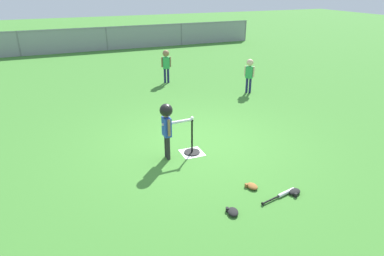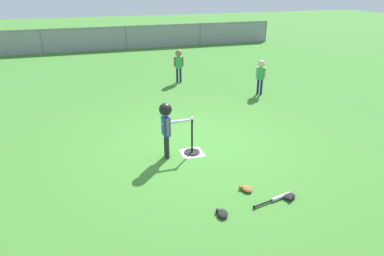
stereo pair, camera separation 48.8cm
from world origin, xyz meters
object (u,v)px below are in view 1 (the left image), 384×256
fielder_near_left (249,71)px  glove_tossed_aside (252,186)px  fielder_deep_right (166,62)px  spare_bat_silver (283,194)px  baseball_on_tee (192,118)px  batter_child (167,120)px  batting_tee (192,148)px  glove_near_bats (233,212)px  glove_by_plate (295,192)px

fielder_near_left → glove_tossed_aside: bearing=-120.3°
fielder_deep_right → spare_bat_silver: size_ratio=1.55×
fielder_deep_right → glove_tossed_aside: size_ratio=4.67×
fielder_deep_right → glove_tossed_aside: bearing=-96.0°
glove_tossed_aside → baseball_on_tee: bearing=106.2°
baseball_on_tee → spare_bat_silver: baseball_on_tee is taller
baseball_on_tee → batter_child: 0.52m
batter_child → fielder_near_left: 4.80m
batting_tee → glove_near_bats: 2.05m
baseball_on_tee → glove_by_plate: (1.01, -1.96, -0.72)m
spare_bat_silver → glove_tossed_aside: 0.52m
batter_child → fielder_deep_right: size_ratio=1.01×
batting_tee → glove_tossed_aside: batting_tee is taller
spare_bat_silver → glove_by_plate: 0.21m
fielder_near_left → glove_by_plate: size_ratio=4.13×
fielder_near_left → glove_tossed_aside: 5.40m
glove_by_plate → fielder_near_left: bearing=66.9°
batting_tee → glove_by_plate: bearing=-62.7°
baseball_on_tee → fielder_near_left: 4.40m
batting_tee → spare_bat_silver: size_ratio=1.00×
fielder_deep_right → glove_tossed_aside: fielder_deep_right is taller
glove_by_plate → glove_near_bats: same height
batter_child → glove_near_bats: bearing=-80.5°
spare_bat_silver → glove_by_plate: bearing=-5.8°
fielder_near_left → glove_by_plate: 5.51m
fielder_near_left → batter_child: bearing=-140.0°
baseball_on_tee → fielder_deep_right: (1.16, 5.11, -0.04)m
baseball_on_tee → glove_near_bats: bearing=-95.0°
fielder_deep_right → glove_by_plate: 7.11m
fielder_near_left → glove_near_bats: fielder_near_left is taller
baseball_on_tee → batter_child: (-0.52, -0.02, 0.05)m
batting_tee → fielder_near_left: size_ratio=0.68×
baseball_on_tee → fielder_near_left: size_ratio=0.07×
fielder_deep_right → glove_tossed_aside: 6.74m
glove_near_bats → baseball_on_tee: bearing=85.0°
fielder_deep_right → glove_near_bats: (-1.34, -7.15, -0.68)m
baseball_on_tee → glove_near_bats: baseball_on_tee is taller
glove_by_plate → glove_tossed_aside: (-0.56, 0.41, 0.00)m
baseball_on_tee → fielder_near_left: (3.16, 3.07, -0.08)m
batting_tee → fielder_deep_right: bearing=77.2°
batting_tee → glove_near_bats: bearing=-95.0°
glove_near_bats → glove_tossed_aside: bearing=37.4°
spare_bat_silver → fielder_deep_right: bearing=87.1°
batting_tee → fielder_deep_right: (1.16, 5.11, 0.60)m
batting_tee → batter_child: batter_child is taller
glove_near_bats → glove_by_plate: bearing=3.7°
baseball_on_tee → fielder_deep_right: bearing=77.2°
fielder_near_left → spare_bat_silver: fielder_near_left is taller
batter_child → glove_by_plate: size_ratio=4.41×
batter_child → fielder_deep_right: 5.39m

